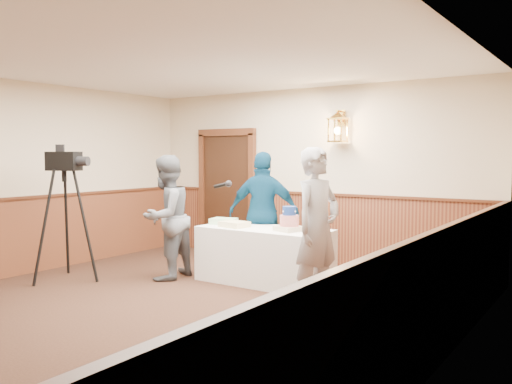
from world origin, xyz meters
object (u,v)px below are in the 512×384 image
baker (317,228)px  tv_camera_rig (65,223)px  assistant_p (264,213)px  tiered_cake (289,221)px  sheet_cake_yellow (234,224)px  display_table (264,255)px  interviewer (166,217)px  sheet_cake_green (224,221)px

baker → tv_camera_rig: bearing=114.2°
assistant_p → baker: bearing=124.1°
tiered_cake → sheet_cake_yellow: 0.83m
display_table → tv_camera_rig: (-2.35, -1.42, 0.43)m
baker → tiered_cake: bearing=62.1°
baker → assistant_p: (-1.44, 1.09, -0.02)m
tiered_cake → tv_camera_rig: tv_camera_rig is taller
baker → tv_camera_rig: size_ratio=1.03×
interviewer → tv_camera_rig: tv_camera_rig is taller
sheet_cake_green → interviewer: size_ratio=0.20×
sheet_cake_yellow → baker: bearing=-18.0°
sheet_cake_yellow → sheet_cake_green: 0.37m
tiered_cake → tv_camera_rig: 3.09m
sheet_cake_green → tv_camera_rig: (-1.63, -1.46, 0.01)m
tv_camera_rig → baker: bearing=-8.2°
tiered_cake → display_table: bearing=173.3°
tv_camera_rig → sheet_cake_green: bearing=21.1°
sheet_cake_yellow → baker: 1.63m
tiered_cake → baker: size_ratio=0.22×
assistant_p → tv_camera_rig: size_ratio=1.00×
sheet_cake_yellow → baker: baker is taller
display_table → tiered_cake: size_ratio=4.57×
assistant_p → tv_camera_rig: assistant_p is taller
interviewer → baker: (2.41, -0.08, 0.05)m
sheet_cake_yellow → assistant_p: size_ratio=0.21×
tiered_cake → baker: (0.72, -0.60, 0.04)m
baker → tv_camera_rig: 3.58m
tiered_cake → assistant_p: 0.87m
sheet_cake_yellow → interviewer: (-0.87, -0.42, 0.08)m
tiered_cake → sheet_cake_green: bearing=175.8°
sheet_cake_green → sheet_cake_yellow: bearing=-29.0°
tiered_cake → baker: bearing=-39.5°
sheet_cake_green → baker: (1.86, -0.68, 0.12)m
interviewer → assistant_p: bearing=131.4°
sheet_cake_yellow → sheet_cake_green: sheet_cake_green is taller
tiered_cake → assistant_p: (-0.72, 0.49, 0.02)m
sheet_cake_yellow → assistant_p: (0.10, 0.59, 0.10)m
tiered_cake → sheet_cake_yellow: size_ratio=1.07×
sheet_cake_green → baker: baker is taller
baker → tv_camera_rig: (-3.49, -0.78, -0.11)m
sheet_cake_yellow → interviewer: bearing=-154.0°
sheet_cake_green → assistant_p: (0.42, 0.41, 0.10)m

